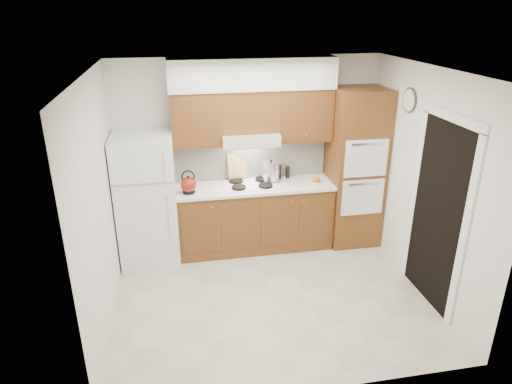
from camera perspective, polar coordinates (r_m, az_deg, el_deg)
The scene contains 26 objects.
floor at distance 5.57m, azimuth 1.84°, elevation -12.70°, with size 3.60×3.60×0.00m, color beige.
ceiling at distance 4.60m, azimuth 2.25°, elevation 14.84°, with size 3.60×3.60×0.00m, color white.
wall_back at distance 6.33m, azimuth -0.91°, elevation 4.88°, with size 3.60×0.02×2.60m, color silver.
wall_left at distance 4.90m, azimuth -18.99°, elevation -1.74°, with size 0.02×3.00×2.60m, color silver.
wall_right at distance 5.59m, azimuth 20.34°, elevation 1.05°, with size 0.02×3.00×2.60m, color silver.
fridge at distance 6.07m, azimuth -13.48°, elevation -0.96°, with size 0.75×0.72×1.72m, color white.
base_cabinets at distance 6.37m, azimuth -0.19°, elevation -3.22°, with size 2.11×0.60×0.90m, color brown.
countertop at distance 6.17m, azimuth -0.18°, elevation 0.67°, with size 2.13×0.62×0.04m, color white.
backsplash at distance 6.34m, azimuth -0.66°, elevation 4.16°, with size 2.11×0.03×0.56m, color white.
oven_cabinet at distance 6.48m, azimuth 12.26°, elevation 2.94°, with size 0.70×0.65×2.20m, color brown.
upper_cab_left at distance 5.95m, azimuth -7.56°, elevation 9.05°, with size 0.63×0.33×0.70m, color brown.
upper_cab_right at distance 6.19m, azimuth 5.95°, elevation 9.63°, with size 0.73×0.33×0.70m, color brown.
range_hood at distance 6.03m, azimuth -0.80°, elevation 6.73°, with size 0.75×0.45×0.15m, color silver.
upper_cab_over_hood at distance 6.00m, azimuth -0.92°, elevation 10.10°, with size 0.75×0.33×0.55m, color brown.
soffit at distance 5.92m, azimuth -0.43°, elevation 14.59°, with size 2.13×0.36×0.40m, color silver.
cooktop at distance 6.17m, azimuth -0.67°, elevation 0.94°, with size 0.74×0.50×0.01m, color white.
doorway at distance 5.41m, azimuth 21.69°, elevation -2.76°, with size 0.02×0.90×2.10m, color black.
wall_clock at distance 5.82m, azimuth 18.65°, elevation 10.82°, with size 0.30×0.30×0.02m, color #3F3833.
kettle at distance 5.93m, azimuth -8.44°, elevation 0.89°, with size 0.21×0.21×0.21m, color maroon.
cutting_board at distance 6.31m, azimuth -2.36°, elevation 3.27°, with size 0.27×0.02×0.36m, color tan.
stock_pot at distance 6.25m, azimuth 1.84°, elevation 2.66°, with size 0.24×0.24×0.25m, color silver.
condiment_a at distance 6.38m, azimuth 2.94°, elevation 2.52°, with size 0.06×0.06×0.20m, color black.
condiment_b at distance 6.44m, azimuth 2.63°, elevation 2.70°, with size 0.06×0.06×0.19m, color black.
condiment_c at distance 6.42m, azimuth 3.98°, elevation 2.51°, with size 0.06×0.06×0.17m, color black.
orange_near at distance 6.33m, azimuth 7.33°, elevation 1.66°, with size 0.08×0.08×0.08m, color orange.
orange_far at distance 6.31m, azimuth 7.66°, elevation 1.56°, with size 0.08×0.08×0.08m, color #D5450B.
Camera 1 is at (-1.01, -4.45, 3.20)m, focal length 32.00 mm.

